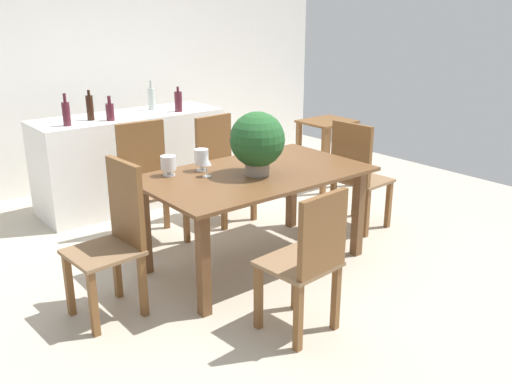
# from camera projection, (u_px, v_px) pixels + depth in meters

# --- Properties ---
(ground_plane) EXTENTS (7.04, 7.04, 0.00)m
(ground_plane) POSITION_uv_depth(u_px,v_px,m) (234.00, 251.00, 4.63)
(ground_plane) COLOR #BCB29E
(back_wall) EXTENTS (6.40, 0.10, 2.60)m
(back_wall) POSITION_uv_depth(u_px,v_px,m) (93.00, 68.00, 6.14)
(back_wall) COLOR white
(back_wall) RESTS_ON ground
(dining_table) EXTENTS (1.72, 1.02, 0.76)m
(dining_table) POSITION_uv_depth(u_px,v_px,m) (255.00, 186.00, 4.22)
(dining_table) COLOR brown
(dining_table) RESTS_ON ground
(chair_near_left) EXTENTS (0.45, 0.44, 0.95)m
(chair_near_left) POSITION_uv_depth(u_px,v_px,m) (310.00, 257.00, 3.30)
(chair_near_left) COLOR brown
(chair_near_left) RESTS_ON ground
(chair_head_end) EXTENTS (0.45, 0.44, 1.03)m
(chair_head_end) POSITION_uv_depth(u_px,v_px,m) (115.00, 233.00, 3.57)
(chair_head_end) COLOR brown
(chair_head_end) RESTS_ON ground
(chair_far_left) EXTENTS (0.50, 0.50, 1.02)m
(chair_far_left) POSITION_uv_depth(u_px,v_px,m) (148.00, 176.00, 4.77)
(chair_far_left) COLOR brown
(chair_far_left) RESTS_ON ground
(chair_far_right) EXTENTS (0.47, 0.45, 0.99)m
(chair_far_right) POSITION_uv_depth(u_px,v_px,m) (220.00, 163.00, 5.22)
(chair_far_right) COLOR brown
(chair_far_right) RESTS_ON ground
(chair_foot_end) EXTENTS (0.44, 0.48, 1.00)m
(chair_foot_end) POSITION_uv_depth(u_px,v_px,m) (356.00, 171.00, 4.93)
(chair_foot_end) COLOR brown
(chair_foot_end) RESTS_ON ground
(flower_centerpiece) EXTENTS (0.41, 0.41, 0.47)m
(flower_centerpiece) POSITION_uv_depth(u_px,v_px,m) (257.00, 141.00, 4.05)
(flower_centerpiece) COLOR gray
(flower_centerpiece) RESTS_ON dining_table
(crystal_vase_left) EXTENTS (0.11, 0.11, 0.17)m
(crystal_vase_left) POSITION_uv_depth(u_px,v_px,m) (201.00, 158.00, 4.19)
(crystal_vase_left) COLOR silver
(crystal_vase_left) RESTS_ON dining_table
(crystal_vase_center_near) EXTENTS (0.12, 0.12, 0.15)m
(crystal_vase_center_near) POSITION_uv_depth(u_px,v_px,m) (168.00, 164.00, 4.08)
(crystal_vase_center_near) COLOR silver
(crystal_vase_center_near) RESTS_ON dining_table
(wine_glass) EXTENTS (0.07, 0.07, 0.16)m
(wine_glass) POSITION_uv_depth(u_px,v_px,m) (206.00, 161.00, 4.04)
(wine_glass) COLOR silver
(wine_glass) RESTS_ON dining_table
(kitchen_counter) EXTENTS (1.87, 0.65, 0.93)m
(kitchen_counter) POSITION_uv_depth(u_px,v_px,m) (131.00, 160.00, 5.64)
(kitchen_counter) COLOR white
(kitchen_counter) RESTS_ON ground
(wine_bottle_green) EXTENTS (0.08, 0.08, 0.23)m
(wine_bottle_green) POSITION_uv_depth(u_px,v_px,m) (110.00, 111.00, 5.18)
(wine_bottle_green) COLOR #511E28
(wine_bottle_green) RESTS_ON kitchen_counter
(wine_bottle_dark) EXTENTS (0.07, 0.07, 0.30)m
(wine_bottle_dark) POSITION_uv_depth(u_px,v_px,m) (152.00, 98.00, 5.71)
(wine_bottle_dark) COLOR #B2BFB7
(wine_bottle_dark) RESTS_ON kitchen_counter
(wine_bottle_tall) EXTENTS (0.07, 0.07, 0.29)m
(wine_bottle_tall) POSITION_uv_depth(u_px,v_px,m) (66.00, 113.00, 4.94)
(wine_bottle_tall) COLOR #511E28
(wine_bottle_tall) RESTS_ON kitchen_counter
(wine_bottle_clear) EXTENTS (0.08, 0.08, 0.25)m
(wine_bottle_clear) POSITION_uv_depth(u_px,v_px,m) (178.00, 101.00, 5.62)
(wine_bottle_clear) COLOR #511E28
(wine_bottle_clear) RESTS_ON kitchen_counter
(wine_bottle_amber) EXTENTS (0.07, 0.07, 0.29)m
(wine_bottle_amber) POSITION_uv_depth(u_px,v_px,m) (90.00, 107.00, 5.18)
(wine_bottle_amber) COLOR black
(wine_bottle_amber) RESTS_ON kitchen_counter
(side_table) EXTENTS (0.55, 0.48, 0.76)m
(side_table) POSITION_uv_depth(u_px,v_px,m) (326.00, 139.00, 6.17)
(side_table) COLOR brown
(side_table) RESTS_ON ground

